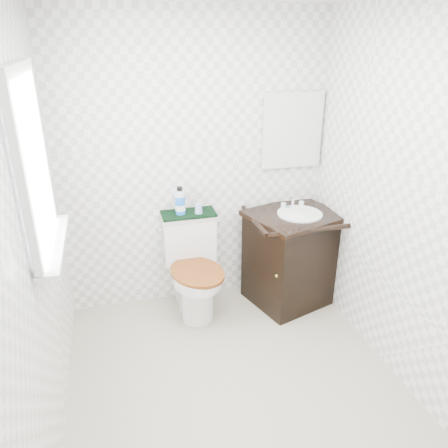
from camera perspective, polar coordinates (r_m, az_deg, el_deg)
name	(u,v)px	position (r m, az deg, el deg)	size (l,w,h in m)	color
floor	(236,385)	(3.15, 1.60, -20.31)	(2.40, 2.40, 0.00)	#A89E88
wall_back	(196,166)	(3.57, -3.69, 7.56)	(2.40, 2.40, 0.00)	white
wall_front	(345,366)	(1.54, 15.56, -17.39)	(2.40, 2.40, 0.00)	white
wall_left	(31,245)	(2.42, -23.88, -2.57)	(2.40, 2.40, 0.00)	white
wall_right	(406,205)	(2.97, 22.71, 2.31)	(2.40, 2.40, 0.00)	white
window	(32,165)	(2.53, -23.82, 7.07)	(0.02, 0.70, 0.90)	white
mirror	(292,131)	(3.73, 8.91, 11.97)	(0.50, 0.02, 0.60)	silver
toilet	(193,272)	(3.67, -4.07, -6.21)	(0.51, 0.68, 0.83)	white
vanity	(292,255)	(3.82, 8.90, -4.03)	(0.86, 0.79, 0.92)	black
trash_bin	(198,289)	(3.83, -3.48, -8.47)	(0.24, 0.21, 0.30)	silver
towel	(188,214)	(3.57, -4.67, 1.37)	(0.44, 0.22, 0.02)	black
mouthwash_bottle	(180,202)	(3.52, -5.76, 2.93)	(0.08, 0.08, 0.23)	blue
cup	(199,208)	(3.54, -3.34, 2.06)	(0.06, 0.06, 0.08)	#84A6D8
soap_bar	(287,207)	(3.75, 8.22, 2.17)	(0.07, 0.05, 0.02)	#1B8273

